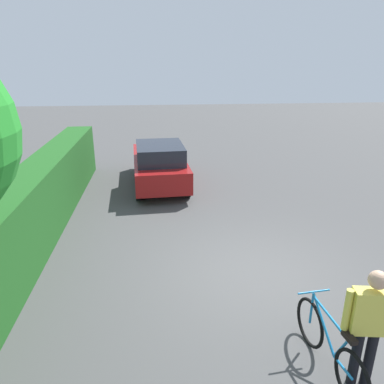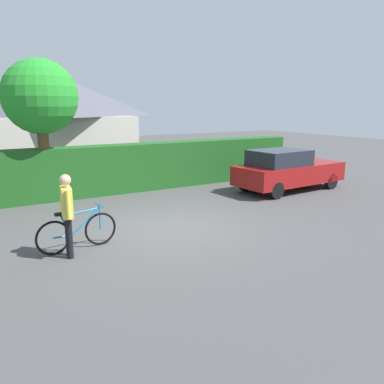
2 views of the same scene
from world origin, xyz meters
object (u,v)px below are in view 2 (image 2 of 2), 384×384
object	(u,v)px
bicycle	(78,232)
person_rider	(67,209)
tree_kerbside	(40,98)
parked_car_near	(287,170)

from	to	relation	value
bicycle	person_rider	size ratio (longest dim) A/B	1.04
person_rider	tree_kerbside	world-z (taller)	tree_kerbside
parked_car_near	tree_kerbside	bearing A→B (deg)	160.81
parked_car_near	person_rider	xyz separation A→B (m)	(-8.58, -2.52, 0.26)
parked_car_near	tree_kerbside	distance (m)	8.78
bicycle	person_rider	distance (m)	0.75
person_rider	tree_kerbside	size ratio (longest dim) A/B	0.39
person_rider	tree_kerbside	bearing A→B (deg)	83.00
parked_car_near	bicycle	distance (m)	8.61
parked_car_near	person_rider	world-z (taller)	person_rider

